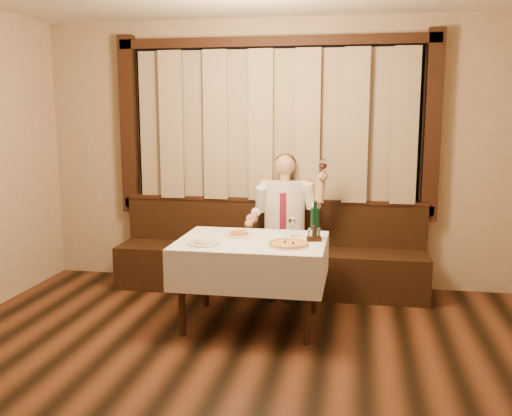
% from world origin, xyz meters
% --- Properties ---
extents(room, '(5.01, 6.01, 2.81)m').
position_xyz_m(room, '(-0.00, 0.97, 1.50)').
color(room, black).
rests_on(room, ground).
extents(banquette, '(3.20, 0.61, 0.94)m').
position_xyz_m(banquette, '(0.00, 2.72, 0.31)').
color(banquette, black).
rests_on(banquette, ground).
extents(dining_table, '(1.27, 0.97, 0.76)m').
position_xyz_m(dining_table, '(0.00, 1.70, 0.65)').
color(dining_table, black).
rests_on(dining_table, ground).
extents(pizza, '(0.34, 0.34, 0.04)m').
position_xyz_m(pizza, '(0.34, 1.53, 0.77)').
color(pizza, white).
rests_on(pizza, dining_table).
extents(pasta_red, '(0.26, 0.26, 0.09)m').
position_xyz_m(pasta_red, '(-0.14, 1.83, 0.79)').
color(pasta_red, white).
rests_on(pasta_red, dining_table).
extents(pasta_cream, '(0.27, 0.27, 0.09)m').
position_xyz_m(pasta_cream, '(-0.36, 1.46, 0.79)').
color(pasta_cream, white).
rests_on(pasta_cream, dining_table).
extents(green_bottle, '(0.07, 0.07, 0.34)m').
position_xyz_m(green_bottle, '(0.53, 1.82, 0.90)').
color(green_bottle, '#0F492A').
rests_on(green_bottle, dining_table).
extents(table_wine_glass, '(0.07, 0.07, 0.18)m').
position_xyz_m(table_wine_glass, '(0.32, 1.90, 0.89)').
color(table_wine_glass, white).
rests_on(table_wine_glass, dining_table).
extents(cruet_caddy, '(0.13, 0.09, 0.13)m').
position_xyz_m(cruet_caddy, '(0.53, 1.74, 0.80)').
color(cruet_caddy, black).
rests_on(cruet_caddy, dining_table).
extents(seated_man, '(0.78, 0.58, 1.42)m').
position_xyz_m(seated_man, '(0.16, 2.63, 0.83)').
color(seated_man, black).
rests_on(seated_man, ground).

